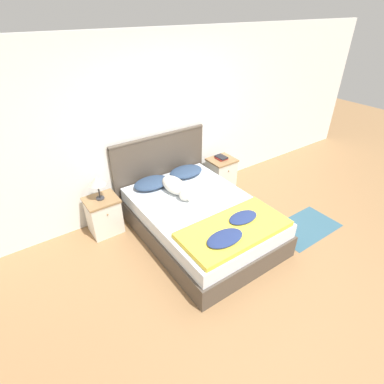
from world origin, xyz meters
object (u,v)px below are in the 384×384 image
nightstand_left (104,215)px  dog (176,186)px  bed (201,220)px  pillow_right (186,172)px  nightstand_right (221,173)px  book_stack (221,158)px  table_lamp (97,181)px  pillow_left (152,183)px

nightstand_left → dog: dog is taller
bed → pillow_right: size_ratio=3.80×
nightstand_left → dog: 1.09m
nightstand_right → bed: bearing=-141.5°
pillow_right → book_stack: size_ratio=2.62×
table_lamp → nightstand_left: bearing=-90.0°
dog → pillow_left: bearing=121.3°
bed → nightstand_left: bearing=141.5°
pillow_left → bed: bearing=-69.5°
nightstand_left → bed: bearing=-38.5°
nightstand_left → pillow_right: bearing=-1.6°
pillow_right → book_stack: (0.77, 0.06, 0.00)m
nightstand_left → pillow_left: bearing=-2.9°
nightstand_left → pillow_right: pillow_right is taller
pillow_right → nightstand_left: bearing=178.4°
bed → pillow_right: 0.92m
bed → nightstand_right: 1.36m
nightstand_left → dog: (0.97, -0.38, 0.32)m
pillow_left → dog: dog is taller
bed → dog: size_ratio=2.85×
nightstand_left → table_lamp: table_lamp is taller
bed → nightstand_left: (-1.07, 0.85, 0.03)m
nightstand_left → table_lamp: (0.00, 0.01, 0.54)m
bed → book_stack: 1.42m
bed → nightstand_left: 1.36m
bed → nightstand_left: nightstand_left is taller
nightstand_right → table_lamp: bearing=179.6°
dog → table_lamp: (-0.97, 0.39, 0.22)m
nightstand_right → table_lamp: 2.20m
nightstand_right → pillow_left: pillow_left is taller
bed → dog: (-0.10, 0.47, 0.35)m
table_lamp → dog: bearing=-22.0°
nightstand_left → nightstand_right: same height
nightstand_left → book_stack: bearing=0.6°
book_stack → table_lamp: 2.15m
bed → nightstand_left: size_ratio=3.84×
nightstand_right → book_stack: book_stack is taller
nightstand_left → pillow_left: 0.82m
nightstand_right → pillow_left: bearing=-178.4°
nightstand_left → nightstand_right: 2.14m
nightstand_right → dog: dog is taller
nightstand_left → dog: bearing=-21.3°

